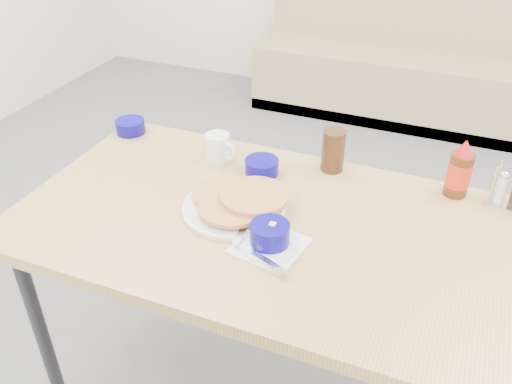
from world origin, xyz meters
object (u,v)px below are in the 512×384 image
at_px(booth_bench, 398,64).
at_px(dining_table, 261,236).
at_px(butter_bowl, 262,167).
at_px(grits_setting, 270,237).
at_px(syrup_bottle, 460,171).
at_px(coffee_mug, 219,147).
at_px(creamer_bowl, 130,126).
at_px(amber_tumbler, 333,150).
at_px(pancake_plate, 236,203).
at_px(condiment_caddy, 509,192).

bearing_deg(booth_bench, dining_table, -90.00).
bearing_deg(butter_bowl, booth_bench, 87.74).
relative_size(grits_setting, syrup_bottle, 1.14).
xyz_separation_m(coffee_mug, creamer_bowl, (-0.38, 0.06, -0.02)).
bearing_deg(amber_tumbler, dining_table, -108.01).
distance_m(dining_table, pancake_plate, 0.12).
xyz_separation_m(booth_bench, creamer_bowl, (-0.64, -2.22, 0.43)).
relative_size(creamer_bowl, butter_bowl, 0.98).
xyz_separation_m(creamer_bowl, amber_tumbler, (0.75, 0.03, 0.05)).
relative_size(pancake_plate, grits_setting, 1.49).
relative_size(pancake_plate, condiment_caddy, 2.55).
bearing_deg(pancake_plate, booth_bench, 88.04).
bearing_deg(booth_bench, amber_tumbler, -87.12).
height_order(coffee_mug, creamer_bowl, coffee_mug).
xyz_separation_m(pancake_plate, syrup_bottle, (0.58, 0.33, 0.06)).
relative_size(booth_bench, amber_tumbler, 13.69).
relative_size(coffee_mug, butter_bowl, 1.09).
bearing_deg(syrup_bottle, dining_table, -145.54).
xyz_separation_m(butter_bowl, condiment_caddy, (0.73, 0.11, 0.02)).
distance_m(pancake_plate, coffee_mug, 0.30).
distance_m(coffee_mug, syrup_bottle, 0.76).
bearing_deg(dining_table, booth_bench, 90.00).
xyz_separation_m(pancake_plate, amber_tumbler, (0.20, 0.33, 0.05)).
bearing_deg(syrup_bottle, grits_setting, -133.91).
distance_m(pancake_plate, butter_bowl, 0.22).
bearing_deg(condiment_caddy, butter_bowl, -155.50).
relative_size(pancake_plate, creamer_bowl, 2.95).
distance_m(grits_setting, condiment_caddy, 0.73).
height_order(coffee_mug, amber_tumbler, amber_tumbler).
distance_m(creamer_bowl, butter_bowl, 0.56).
height_order(coffee_mug, syrup_bottle, syrup_bottle).
height_order(butter_bowl, amber_tumbler, amber_tumbler).
distance_m(butter_bowl, condiment_caddy, 0.74).
distance_m(booth_bench, creamer_bowl, 2.35).
distance_m(booth_bench, pancake_plate, 2.56).
relative_size(coffee_mug, grits_setting, 0.56).
height_order(creamer_bowl, syrup_bottle, syrup_bottle).
relative_size(condiment_caddy, syrup_bottle, 0.66).
xyz_separation_m(butter_bowl, syrup_bottle, (0.59, 0.11, 0.06)).
bearing_deg(coffee_mug, pancake_plate, -55.00).
bearing_deg(condiment_caddy, booth_bench, 122.22).
xyz_separation_m(grits_setting, creamer_bowl, (-0.71, 0.42, -0.01)).
bearing_deg(creamer_bowl, grits_setting, -30.77).
distance_m(booth_bench, condiment_caddy, 2.33).
bearing_deg(creamer_bowl, butter_bowl, -8.68).
xyz_separation_m(booth_bench, amber_tumbler, (0.11, -2.19, 0.48)).
distance_m(booth_bench, amber_tumbler, 2.25).
bearing_deg(pancake_plate, condiment_caddy, 24.18).
bearing_deg(grits_setting, syrup_bottle, 46.09).
distance_m(amber_tumbler, syrup_bottle, 0.38).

